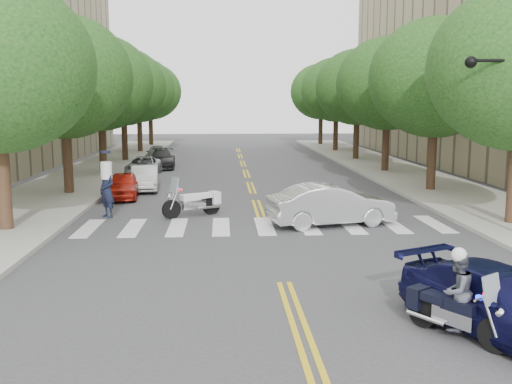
{
  "coord_description": "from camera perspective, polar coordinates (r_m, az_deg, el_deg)",
  "views": [
    {
      "loc": [
        -1.48,
        -13.36,
        4.33
      ],
      "look_at": [
        -0.33,
        6.14,
        1.3
      ],
      "focal_mm": 40.0,
      "sensor_mm": 36.0,
      "label": 1
    }
  ],
  "objects": [
    {
      "name": "officer_standing",
      "position": [
        22.55,
        -14.67,
        0.12
      ],
      "size": [
        0.88,
        0.88,
        2.07
      ],
      "primitive_type": "imported",
      "rotation": [
        0.0,
        0.0,
        -0.78
      ],
      "color": "black",
      "rests_on": "ground"
    },
    {
      "name": "tree_l_4",
      "position": [
        51.89,
        -11.67,
        10.0
      ],
      "size": [
        6.4,
        6.4,
        8.45
      ],
      "color": "#382316",
      "rests_on": "ground"
    },
    {
      "name": "parked_car_e",
      "position": [
        43.29,
        -9.79,
        3.83
      ],
      "size": [
        1.75,
        3.92,
        1.31
      ],
      "primitive_type": "imported",
      "rotation": [
        0.0,
        0.0,
        -0.05
      ],
      "color": "gray",
      "rests_on": "ground"
    },
    {
      "name": "convertible",
      "position": [
        20.6,
        7.52,
        -1.28
      ],
      "size": [
        4.74,
        2.48,
        1.49
      ],
      "primitive_type": "imported",
      "rotation": [
        0.0,
        0.0,
        1.78
      ],
      "color": "#B9BABC",
      "rests_on": "ground"
    },
    {
      "name": "tree_r_3",
      "position": [
        44.58,
        10.11,
        10.26
      ],
      "size": [
        6.4,
        6.4,
        8.45
      ],
      "color": "#382316",
      "rests_on": "ground"
    },
    {
      "name": "parked_car_b",
      "position": [
        29.29,
        -11.07,
        1.37
      ],
      "size": [
        1.64,
        3.82,
        1.23
      ],
      "primitive_type": "imported",
      "rotation": [
        0.0,
        0.0,
        0.09
      ],
      "color": "silver",
      "rests_on": "ground"
    },
    {
      "name": "tree_l_1",
      "position": [
        28.35,
        -18.69,
        10.84
      ],
      "size": [
        6.4,
        6.4,
        8.45
      ],
      "color": "#382316",
      "rests_on": "ground"
    },
    {
      "name": "ground",
      "position": [
        14.12,
        2.82,
        -9.05
      ],
      "size": [
        140.0,
        140.0,
        0.0
      ],
      "primitive_type": "plane",
      "color": "#38383A",
      "rests_on": "ground"
    },
    {
      "name": "motorcycle_police",
      "position": [
        11.36,
        19.21,
        -9.94
      ],
      "size": [
        1.39,
        1.9,
        1.74
      ],
      "rotation": [
        0.0,
        0.0,
        3.73
      ],
      "color": "black",
      "rests_on": "ground"
    },
    {
      "name": "tree_r_5",
      "position": [
        60.25,
        6.54,
        9.93
      ],
      "size": [
        6.4,
        6.4,
        8.45
      ],
      "color": "#382316",
      "rests_on": "ground"
    },
    {
      "name": "parked_car_d",
      "position": [
        39.21,
        -9.38,
        3.27
      ],
      "size": [
        1.99,
        4.35,
        1.23
      ],
      "primitive_type": "imported",
      "rotation": [
        0.0,
        0.0,
        0.06
      ],
      "color": "black",
      "rests_on": "ground"
    },
    {
      "name": "parked_car_a",
      "position": [
        27.02,
        -13.19,
        0.66
      ],
      "size": [
        1.66,
        3.63,
        1.21
      ],
      "primitive_type": "imported",
      "rotation": [
        0.0,
        0.0,
        0.07
      ],
      "color": "red",
      "rests_on": "ground"
    },
    {
      "name": "motorcycle_parked",
      "position": [
        22.29,
        -5.96,
        -0.98
      ],
      "size": [
        2.24,
        1.51,
        1.59
      ],
      "rotation": [
        0.0,
        0.0,
        2.11
      ],
      "color": "black",
      "rests_on": "ground"
    },
    {
      "name": "tree_l_2",
      "position": [
        36.13,
        -15.33,
        10.46
      ],
      "size": [
        6.4,
        6.4,
        8.45
      ],
      "color": "#382316",
      "rests_on": "ground"
    },
    {
      "name": "parked_car_c",
      "position": [
        35.48,
        -11.19,
        2.57
      ],
      "size": [
        1.91,
        4.09,
        1.13
      ],
      "primitive_type": "imported",
      "rotation": [
        0.0,
        0.0,
        0.01
      ],
      "color": "#A1A3A9",
      "rests_on": "ground"
    },
    {
      "name": "tree_r_2",
      "position": [
        36.84,
        13.04,
        10.51
      ],
      "size": [
        6.4,
        6.4,
        8.45
      ],
      "color": "#382316",
      "rests_on": "ground"
    },
    {
      "name": "tree_r_4",
      "position": [
        52.39,
        8.06,
        10.08
      ],
      "size": [
        6.4,
        6.4,
        8.45
      ],
      "color": "#382316",
      "rests_on": "ground"
    },
    {
      "name": "tree_l_3",
      "position": [
        43.99,
        -13.17,
        10.19
      ],
      "size": [
        6.4,
        6.4,
        8.45
      ],
      "color": "#382316",
      "rests_on": "ground"
    },
    {
      "name": "sidewalk_left",
      "position": [
        36.51,
        -16.06,
        1.79
      ],
      "size": [
        5.0,
        60.0,
        0.15
      ],
      "primitive_type": "cube",
      "color": "#9E9991",
      "rests_on": "ground"
    },
    {
      "name": "sidewalk_right",
      "position": [
        37.27,
        13.78,
        2.01
      ],
      "size": [
        5.0,
        60.0,
        0.15
      ],
      "primitive_type": "cube",
      "color": "#9E9991",
      "rests_on": "ground"
    },
    {
      "name": "tree_l_5",
      "position": [
        59.82,
        -10.57,
        9.85
      ],
      "size": [
        6.4,
        6.4,
        8.45
      ],
      "color": "#382316",
      "rests_on": "ground"
    },
    {
      "name": "sedan_blue",
      "position": [
        11.83,
        23.35,
        -10.14
      ],
      "size": [
        3.41,
        4.72,
        1.27
      ],
      "primitive_type": "imported",
      "rotation": [
        0.0,
        0.0,
        0.42
      ],
      "color": "#0D0D36",
      "rests_on": "ground"
    },
    {
      "name": "tree_r_1",
      "position": [
        29.25,
        17.51,
        10.82
      ],
      "size": [
        6.4,
        6.4,
        8.45
      ],
      "color": "#382316",
      "rests_on": "ground"
    }
  ]
}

